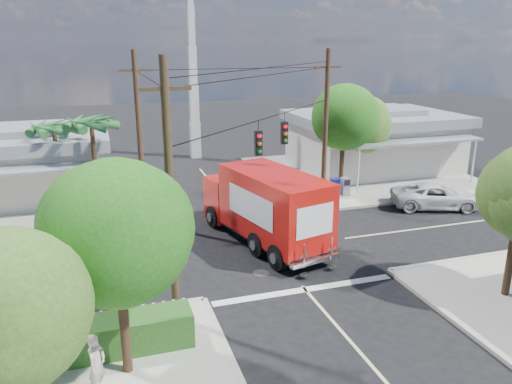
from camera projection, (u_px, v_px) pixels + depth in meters
name	position (u px, v px, depth m)	size (l,w,h in m)	color
ground	(269.00, 248.00, 23.52)	(120.00, 120.00, 0.00)	black
sidewalk_ne	(360.00, 173.00, 36.61)	(14.12, 14.12, 0.14)	#A8A398
sidewalk_nw	(41.00, 201.00, 30.21)	(14.12, 14.12, 0.14)	#A8A398
road_markings	(280.00, 261.00, 22.18)	(32.00, 32.00, 0.01)	beige
building_ne	(374.00, 139.00, 37.42)	(11.80, 10.20, 4.50)	beige
building_nw	(19.00, 162.00, 30.70)	(10.80, 10.20, 4.30)	beige
radio_tower	(194.00, 89.00, 40.25)	(0.80, 0.80, 17.00)	silver
tree_sw_front	(117.00, 237.00, 13.34)	(3.88, 3.78, 6.03)	#422D1C
tree_sw_back	(2.00, 313.00, 10.46)	(3.56, 3.42, 5.41)	#422D1C
tree_ne_front	(344.00, 120.00, 30.41)	(4.21, 4.14, 6.66)	#422D1C
tree_ne_back	(363.00, 122.00, 33.35)	(3.77, 3.66, 5.82)	#422D1C
palm_nw_front	(91.00, 125.00, 26.69)	(3.01, 3.08, 5.59)	#422D1C
palm_nw_back	(54.00, 130.00, 27.57)	(3.01, 3.08, 5.19)	#422D1C
utility_poles	(226.00, 147.00, 23.16)	(12.00, 10.68, 9.00)	#473321
picket_fence	(97.00, 325.00, 15.93)	(5.94, 0.06, 1.00)	silver
hedge_sw	(91.00, 339.00, 15.14)	(6.20, 1.20, 1.10)	#1A4212
vending_boxes	(335.00, 187.00, 30.88)	(1.90, 0.50, 1.10)	red
delivery_truck	(265.00, 206.00, 23.71)	(4.37, 8.72, 3.63)	black
parked_car	(436.00, 196.00, 29.08)	(2.36, 5.11, 1.42)	silver
pedestrian	(97.00, 364.00, 13.40)	(0.66, 0.43, 1.80)	beige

